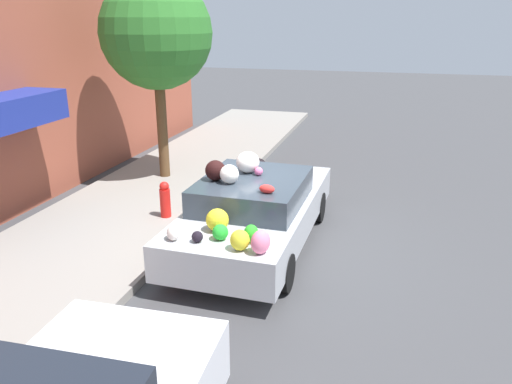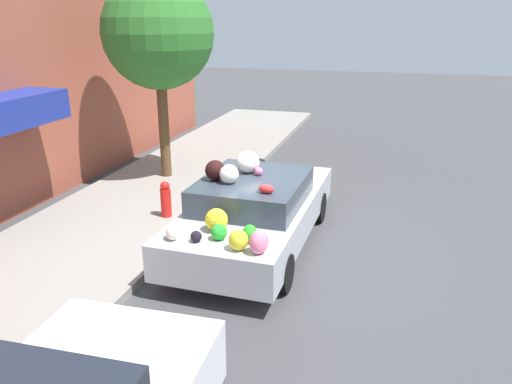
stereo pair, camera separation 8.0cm
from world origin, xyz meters
The scene contains 5 objects.
ground_plane centered at (0.00, 0.00, 0.00)m, with size 60.00×60.00×0.00m, color #424244.
sidewalk_curb centered at (0.00, 2.70, 0.07)m, with size 24.00×3.20×0.14m.
street_tree centered at (2.82, 2.94, 3.41)m, with size 2.48×2.48×4.53m.
fire_hydrant centered at (0.44, 1.79, 0.49)m, with size 0.20×0.20×0.70m.
art_car centered at (-0.05, -0.12, 0.69)m, with size 4.45×1.95×1.63m.
Camera 1 is at (-7.63, -2.28, 3.76)m, focal length 35.00 mm.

